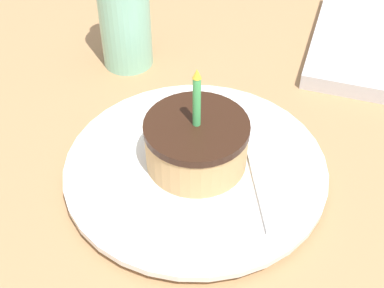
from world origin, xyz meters
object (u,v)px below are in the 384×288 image
cake_slice (193,142)px  bottle (123,5)px  plate (192,167)px  fork (252,151)px

cake_slice → bottle: bottle is taller
plate → fork: (-0.05, -0.03, 0.01)m
cake_slice → plate: bearing=75.9°
plate → fork: 0.06m
cake_slice → fork: 0.06m
fork → plate: bearing=30.7°
cake_slice → fork: size_ratio=0.65×
plate → cake_slice: size_ratio=2.35×
cake_slice → bottle: 0.22m
plate → cake_slice: cake_slice is taller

